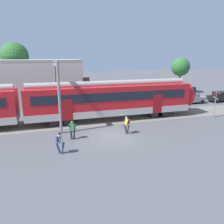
{
  "coord_description": "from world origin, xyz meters",
  "views": [
    {
      "loc": [
        -5.24,
        -17.26,
        6.95
      ],
      "look_at": [
        0.71,
        2.45,
        1.6
      ],
      "focal_mm": 35.0,
      "sensor_mm": 36.0,
      "label": 1
    }
  ],
  "objects_px": {
    "pedestrian_grey": "(60,141)",
    "pedestrian_yellow": "(127,123)",
    "parked_car_black": "(221,97)",
    "crossing_signal": "(216,100)",
    "parked_car_grey": "(192,98)",
    "pedestrian_green": "(73,128)",
    "commuter_train": "(29,104)"
  },
  "relations": [
    {
      "from": "commuter_train",
      "to": "pedestrian_grey",
      "type": "xyz_separation_m",
      "value": [
        2.42,
        -7.58,
        -1.26
      ]
    },
    {
      "from": "pedestrian_grey",
      "to": "pedestrian_green",
      "type": "bearing_deg",
      "value": 65.02
    },
    {
      "from": "parked_car_grey",
      "to": "crossing_signal",
      "type": "relative_size",
      "value": 1.34
    },
    {
      "from": "pedestrian_grey",
      "to": "parked_car_black",
      "type": "relative_size",
      "value": 0.41
    },
    {
      "from": "pedestrian_grey",
      "to": "pedestrian_yellow",
      "type": "xyz_separation_m",
      "value": [
        6.12,
        2.56,
        0.0
      ]
    },
    {
      "from": "pedestrian_grey",
      "to": "commuter_train",
      "type": "bearing_deg",
      "value": 107.71
    },
    {
      "from": "parked_car_black",
      "to": "pedestrian_green",
      "type": "bearing_deg",
      "value": -158.87
    },
    {
      "from": "pedestrian_yellow",
      "to": "parked_car_grey",
      "type": "bearing_deg",
      "value": 34.29
    },
    {
      "from": "commuter_train",
      "to": "parked_car_grey",
      "type": "xyz_separation_m",
      "value": [
        22.38,
        4.41,
        -1.47
      ]
    },
    {
      "from": "pedestrian_green",
      "to": "pedestrian_grey",
      "type": "bearing_deg",
      "value": -114.98
    },
    {
      "from": "parked_car_black",
      "to": "crossing_signal",
      "type": "bearing_deg",
      "value": -136.16
    },
    {
      "from": "pedestrian_green",
      "to": "parked_car_grey",
      "type": "distance_m",
      "value": 20.93
    },
    {
      "from": "pedestrian_grey",
      "to": "parked_car_grey",
      "type": "distance_m",
      "value": 23.29
    },
    {
      "from": "pedestrian_grey",
      "to": "parked_car_black",
      "type": "xyz_separation_m",
      "value": [
        25.07,
        11.85,
        -0.21
      ]
    },
    {
      "from": "commuter_train",
      "to": "crossing_signal",
      "type": "bearing_deg",
      "value": -7.97
    },
    {
      "from": "pedestrian_green",
      "to": "parked_car_black",
      "type": "distance_m",
      "value": 25.56
    },
    {
      "from": "pedestrian_green",
      "to": "crossing_signal",
      "type": "height_order",
      "value": "crossing_signal"
    },
    {
      "from": "pedestrian_yellow",
      "to": "crossing_signal",
      "type": "relative_size",
      "value": 0.56
    },
    {
      "from": "pedestrian_yellow",
      "to": "pedestrian_green",
      "type": "bearing_deg",
      "value": 179.07
    },
    {
      "from": "commuter_train",
      "to": "parked_car_black",
      "type": "relative_size",
      "value": 9.41
    },
    {
      "from": "parked_car_grey",
      "to": "crossing_signal",
      "type": "xyz_separation_m",
      "value": [
        -2.26,
        -7.23,
        1.23
      ]
    },
    {
      "from": "pedestrian_grey",
      "to": "pedestrian_green",
      "type": "distance_m",
      "value": 2.91
    },
    {
      "from": "pedestrian_green",
      "to": "pedestrian_yellow",
      "type": "height_order",
      "value": "same"
    },
    {
      "from": "pedestrian_grey",
      "to": "crossing_signal",
      "type": "height_order",
      "value": "crossing_signal"
    },
    {
      "from": "pedestrian_green",
      "to": "pedestrian_yellow",
      "type": "relative_size",
      "value": 1.0
    },
    {
      "from": "pedestrian_grey",
      "to": "pedestrian_yellow",
      "type": "bearing_deg",
      "value": 22.71
    },
    {
      "from": "commuter_train",
      "to": "crossing_signal",
      "type": "height_order",
      "value": "commuter_train"
    },
    {
      "from": "parked_car_grey",
      "to": "pedestrian_green",
      "type": "bearing_deg",
      "value": -153.45
    },
    {
      "from": "pedestrian_grey",
      "to": "pedestrian_yellow",
      "type": "distance_m",
      "value": 6.64
    },
    {
      "from": "parked_car_grey",
      "to": "crossing_signal",
      "type": "height_order",
      "value": "crossing_signal"
    },
    {
      "from": "crossing_signal",
      "to": "commuter_train",
      "type": "bearing_deg",
      "value": 172.03
    },
    {
      "from": "parked_car_black",
      "to": "pedestrian_grey",
      "type": "bearing_deg",
      "value": -154.69
    }
  ]
}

